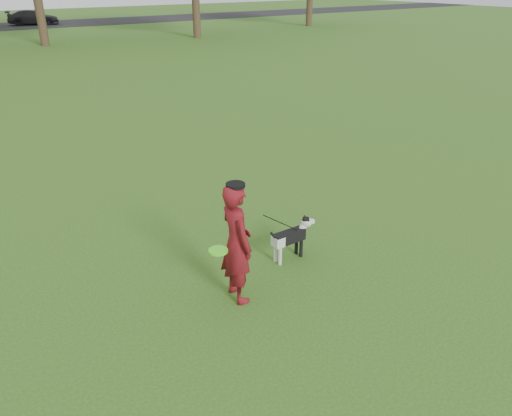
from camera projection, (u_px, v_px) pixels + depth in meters
ground at (244, 282)px, 6.65m from camera, size 120.00×120.00×0.00m
man at (237, 243)px, 6.02m from camera, size 0.43×0.60×1.55m
dog at (292, 235)px, 7.06m from camera, size 0.80×0.16×0.61m
car_right at (33, 17)px, 39.45m from camera, size 4.09×2.54×1.11m
man_held_items at (282, 223)px, 6.56m from camera, size 1.69×0.54×1.15m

